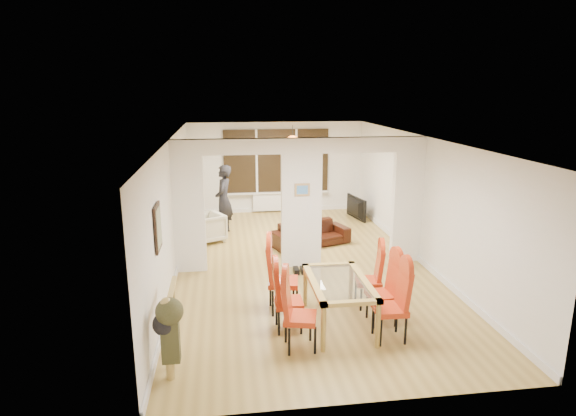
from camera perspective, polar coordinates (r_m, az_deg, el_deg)
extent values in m
cube|color=#A28541|center=(9.95, 1.54, -6.76)|extent=(5.00, 9.00, 0.01)
cube|color=white|center=(9.56, 1.59, 0.54)|extent=(5.00, 0.18, 2.60)
cube|color=black|center=(13.85, -1.38, 5.60)|extent=(3.00, 0.08, 1.80)
cube|color=white|center=(14.04, -1.33, 0.73)|extent=(1.40, 0.08, 0.50)
sphere|color=orange|center=(12.68, 0.54, 7.79)|extent=(0.36, 0.36, 0.36)
cube|color=gray|center=(7.11, -15.18, -2.23)|extent=(0.04, 0.52, 0.67)
cube|color=#4C8CD8|center=(9.40, 1.70, 2.18)|extent=(0.30, 0.03, 0.25)
imported|color=black|center=(11.12, 2.70, -3.07)|extent=(1.92, 1.25, 0.52)
imported|color=beige|center=(11.48, -9.63, -2.30)|extent=(0.98, 0.99, 0.68)
imported|color=black|center=(11.92, -7.63, 0.96)|extent=(0.69, 0.52, 1.72)
imported|color=black|center=(13.42, 7.68, 0.01)|extent=(1.07, 0.35, 0.61)
cylinder|color=#143F19|center=(12.39, 1.05, -0.75)|extent=(0.07, 0.07, 0.29)
imported|color=black|center=(12.60, 1.37, -1.06)|extent=(0.21, 0.21, 0.05)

